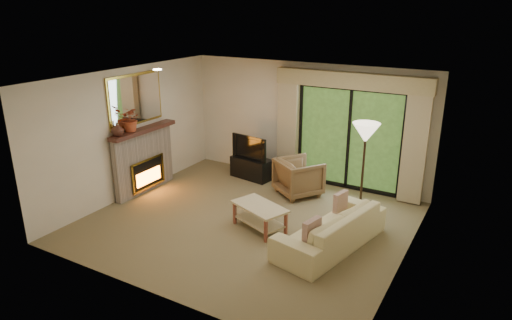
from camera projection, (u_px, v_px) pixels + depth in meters
The scene contains 22 objects.
floor at pixel (248, 222), 8.29m from camera, with size 5.50×5.50×0.00m, color olive.
ceiling at pixel (247, 79), 7.45m from camera, with size 5.50×5.50×0.00m, color silver.
wall_back at pixel (306, 123), 9.92m from camera, with size 5.00×5.00×0.00m, color beige.
wall_front at pixel (147, 207), 5.82m from camera, with size 5.00×5.00×0.00m, color beige.
wall_left at pixel (130, 133), 9.16m from camera, with size 5.00×5.00×0.00m, color beige.
wall_right at pixel (411, 184), 6.58m from camera, with size 5.00×5.00×0.00m, color beige.
fireplace at pixel (144, 160), 9.47m from camera, with size 0.24×1.70×1.37m, color gray, non-canonical shape.
mirror at pixel (136, 99), 9.10m from camera, with size 0.07×1.45×1.02m, color #B39534, non-canonical shape.
sliding_door at pixel (349, 139), 9.48m from camera, with size 2.26×0.10×2.16m, color black, non-canonical shape.
curtain_left at pixel (288, 127), 9.99m from camera, with size 0.45×0.18×2.35m, color tan.
curtain_right at pixel (415, 145), 8.72m from camera, with size 0.45×0.18×2.35m, color tan.
cornice at pixel (352, 80), 9.00m from camera, with size 3.20×0.24×0.32m, color tan.
media_console at pixel (252, 168), 10.31m from camera, with size 0.94×0.42×0.47m, color black.
tv at pixel (252, 147), 10.15m from camera, with size 0.93×0.12×0.54m, color black.
armchair at pixel (299, 177), 9.37m from camera, with size 0.81×0.84×0.76m, color brown.
sofa at pixel (331, 228), 7.38m from camera, with size 2.17×0.85×0.63m, color #CDBD81.
pillow_near at pixel (312, 231), 6.83m from camera, with size 0.10×0.37×0.37m, color brown.
pillow_far at pixel (341, 202), 7.86m from camera, with size 0.09×0.34×0.34m, color brown.
coffee_table at pixel (260, 217), 7.97m from camera, with size 0.99×0.54×0.44m, color tan, non-canonical shape.
floor_lamp at pixel (363, 172), 8.15m from camera, with size 0.49×0.49×1.81m, color beige, non-canonical shape.
vase at pixel (117, 129), 8.66m from camera, with size 0.25×0.25×0.26m, color #402018.
branches at pixel (131, 119), 8.92m from camera, with size 0.45×0.39×0.50m, color #AE4627.
Camera 1 is at (3.84, -6.41, 3.77)m, focal length 32.00 mm.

